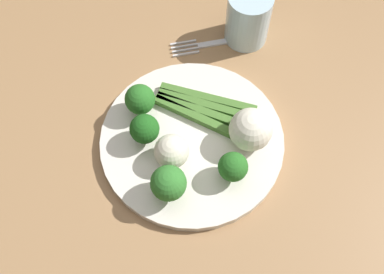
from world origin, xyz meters
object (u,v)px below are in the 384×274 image
broccoli_right (169,183)px  cauliflower_edge (251,130)px  asparagus_bundle (204,109)px  plate (192,141)px  dining_table (221,142)px  broccoli_outer_edge (236,167)px  broccoli_near_center (145,129)px  fork (218,43)px  water_glass (248,18)px  broccoli_front (140,100)px  cauliflower_back (171,151)px

broccoli_right → cauliflower_edge: size_ratio=0.97×
asparagus_bundle → plate: bearing=-91.0°
dining_table → asparagus_bundle: 0.12m
cauliflower_edge → broccoli_outer_edge: bearing=155.1°
dining_table → broccoli_right: (-0.13, 0.09, 0.14)m
broccoli_near_center → fork: 0.22m
broccoli_right → water_glass: 0.31m
broccoli_outer_edge → broccoli_near_center: 0.14m
dining_table → broccoli_near_center: broccoli_near_center is taller
broccoli_front → cauliflower_edge: size_ratio=0.88×
dining_table → broccoli_outer_edge: (-0.11, -0.00, 0.14)m
water_glass → broccoli_right: bearing=154.0°
broccoli_front → fork: 0.19m
dining_table → broccoli_outer_edge: size_ratio=27.04×
broccoli_outer_edge → broccoli_right: broccoli_right is taller
broccoli_outer_edge → broccoli_near_center: bearing=62.6°
broccoli_front → fork: bearing=-43.4°
broccoli_outer_edge → water_glass: (0.26, -0.04, 0.00)m
dining_table → cauliflower_back: cauliflower_back is taller
broccoli_outer_edge → cauliflower_edge: size_ratio=0.82×
fork → water_glass: size_ratio=1.79×
broccoli_near_center → fork: bearing=-33.4°
asparagus_bundle → cauliflower_edge: bearing=-17.0°
broccoli_right → broccoli_front: size_ratio=1.09×
dining_table → broccoli_front: bearing=87.1°
asparagus_bundle → broccoli_front: broccoli_front is taller
broccoli_near_center → broccoli_right: size_ratio=0.87×
broccoli_right → water_glass: size_ratio=0.66×
broccoli_near_center → cauliflower_back: broccoli_near_center is taller
broccoli_right → broccoli_near_center: bearing=20.3°
broccoli_front → broccoli_right: bearing=-164.2°
dining_table → water_glass: bearing=-17.6°
cauliflower_edge → broccoli_right: bearing=123.0°
dining_table → broccoli_near_center: 0.19m
broccoli_front → cauliflower_edge: 0.17m
dining_table → fork: bearing=0.0°
broccoli_front → broccoli_near_center: bearing=-172.7°
fork → asparagus_bundle: bearing=68.2°
broccoli_near_center → cauliflower_edge: 0.15m
dining_table → asparagus_bundle: bearing=88.1°
dining_table → broccoli_near_center: size_ratio=26.25×
broccoli_right → broccoli_front: (0.14, 0.04, -0.00)m
plate → cauliflower_edge: 0.09m
asparagus_bundle → dining_table: bearing=21.2°
cauliflower_back → cauliflower_edge: bearing=-77.4°
cauliflower_back → asparagus_bundle: bearing=-33.3°
plate → fork: plate is taller
dining_table → plate: 0.12m
dining_table → cauliflower_back: size_ratio=27.94×
broccoli_outer_edge → dining_table: bearing=2.3°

